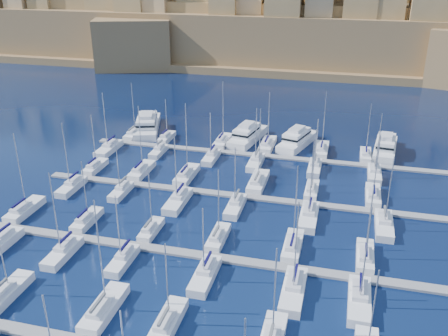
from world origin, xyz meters
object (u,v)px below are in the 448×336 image
(motor_yacht_a, at_px, (147,124))
(motor_yacht_d, at_px, (385,147))
(motor_yacht_b, at_px, (247,135))
(motor_yacht_c, at_px, (297,139))
(sailboat_2, at_px, (104,308))

(motor_yacht_a, height_order, motor_yacht_d, same)
(motor_yacht_a, relative_size, motor_yacht_b, 1.18)
(motor_yacht_b, distance_m, motor_yacht_d, 33.67)
(motor_yacht_b, height_order, motor_yacht_c, same)
(sailboat_2, xyz_separation_m, motor_yacht_a, (-22.93, 70.89, 0.95))
(motor_yacht_c, bearing_deg, motor_yacht_d, 0.19)
(motor_yacht_d, bearing_deg, motor_yacht_a, 178.53)
(motor_yacht_b, bearing_deg, motor_yacht_a, 177.15)
(motor_yacht_a, xyz_separation_m, motor_yacht_b, (27.89, -1.39, 0.00))
(motor_yacht_d, bearing_deg, motor_yacht_b, 179.68)
(motor_yacht_a, distance_m, motor_yacht_c, 40.57)
(motor_yacht_c, bearing_deg, motor_yacht_b, 178.82)
(motor_yacht_b, height_order, motor_yacht_d, same)
(motor_yacht_b, relative_size, motor_yacht_c, 1.03)
(motor_yacht_c, distance_m, motor_yacht_d, 21.03)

